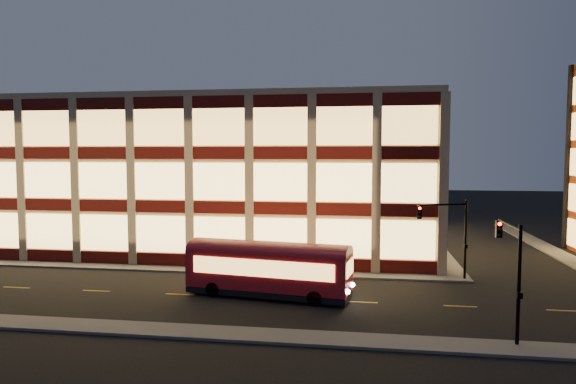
# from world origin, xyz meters

# --- Properties ---
(ground) EXTENTS (200.00, 200.00, 0.00)m
(ground) POSITION_xyz_m (0.00, 0.00, 0.00)
(ground) COLOR black
(ground) RESTS_ON ground
(sidewalk_office_south) EXTENTS (54.00, 2.00, 0.15)m
(sidewalk_office_south) POSITION_xyz_m (-3.00, 1.00, 0.07)
(sidewalk_office_south) COLOR #514F4C
(sidewalk_office_south) RESTS_ON ground
(sidewalk_office_east) EXTENTS (2.00, 30.00, 0.15)m
(sidewalk_office_east) POSITION_xyz_m (23.00, 17.00, 0.07)
(sidewalk_office_east) COLOR #514F4C
(sidewalk_office_east) RESTS_ON ground
(sidewalk_tower_west) EXTENTS (2.00, 30.00, 0.15)m
(sidewalk_tower_west) POSITION_xyz_m (34.00, 17.00, 0.07)
(sidewalk_tower_west) COLOR #514F4C
(sidewalk_tower_west) RESTS_ON ground
(sidewalk_near) EXTENTS (100.00, 2.00, 0.15)m
(sidewalk_near) POSITION_xyz_m (0.00, -13.00, 0.07)
(sidewalk_near) COLOR #514F4C
(sidewalk_near) RESTS_ON ground
(office_building) EXTENTS (50.45, 30.45, 14.50)m
(office_building) POSITION_xyz_m (-2.91, 16.91, 7.25)
(office_building) COLOR tan
(office_building) RESTS_ON ground
(traffic_signal_far) EXTENTS (3.79, 1.87, 6.00)m
(traffic_signal_far) POSITION_xyz_m (22.21, 0.24, 4.11)
(traffic_signal_far) COLOR black
(traffic_signal_far) RESTS_ON ground
(traffic_signal_near) EXTENTS (0.32, 4.45, 6.00)m
(traffic_signal_near) POSITION_xyz_m (23.50, -11.03, 4.13)
(traffic_signal_near) COLOR black
(traffic_signal_near) RESTS_ON ground
(trolley_bus) EXTENTS (11.03, 4.28, 3.64)m
(trolley_bus) POSITION_xyz_m (9.91, -5.51, 2.02)
(trolley_bus) COLOR #9B0812
(trolley_bus) RESTS_ON ground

